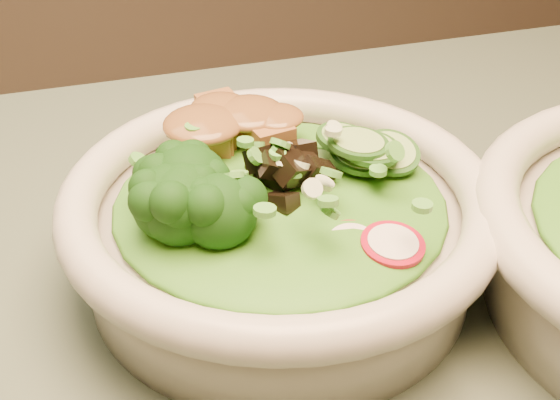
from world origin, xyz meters
name	(u,v)px	position (x,y,z in m)	size (l,w,h in m)	color
salad_bowl	(280,226)	(-0.23, 0.07, 0.79)	(0.27, 0.27, 0.07)	beige
lettuce_bed	(280,199)	(-0.23, 0.07, 0.81)	(0.21, 0.21, 0.02)	#226B16
broccoli_florets	(192,214)	(-0.29, 0.05, 0.83)	(0.08, 0.07, 0.04)	black
radish_slices	(356,246)	(-0.21, 0.01, 0.81)	(0.11, 0.04, 0.02)	#A60C25
cucumber_slices	(363,150)	(-0.17, 0.09, 0.82)	(0.07, 0.07, 0.04)	#99BD69
mushroom_heap	(268,170)	(-0.24, 0.09, 0.82)	(0.07, 0.07, 0.04)	black
tofu_cubes	(225,139)	(-0.25, 0.13, 0.82)	(0.09, 0.06, 0.04)	brown
peanut_sauce	(224,121)	(-0.25, 0.13, 0.84)	(0.07, 0.06, 0.02)	brown
scallion_garnish	(280,165)	(-0.23, 0.07, 0.83)	(0.19, 0.19, 0.02)	#53A53A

